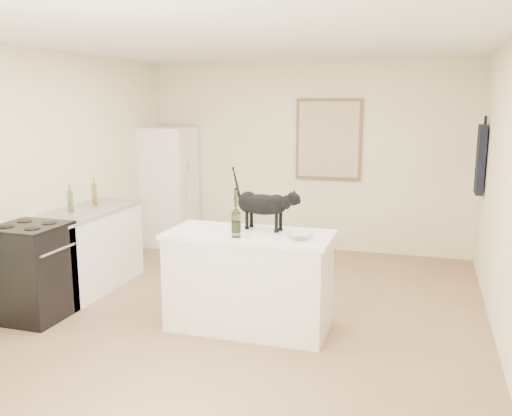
# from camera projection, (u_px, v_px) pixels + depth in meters

# --- Properties ---
(floor) EXTENTS (5.50, 5.50, 0.00)m
(floor) POSITION_uv_depth(u_px,v_px,m) (246.00, 318.00, 5.32)
(floor) COLOR #9D7253
(floor) RESTS_ON ground
(ceiling) EXTENTS (5.50, 5.50, 0.00)m
(ceiling) POSITION_uv_depth(u_px,v_px,m) (245.00, 39.00, 4.83)
(ceiling) COLOR white
(ceiling) RESTS_ON ground
(wall_back) EXTENTS (4.50, 0.00, 4.50)m
(wall_back) POSITION_uv_depth(u_px,v_px,m) (307.00, 157.00, 7.66)
(wall_back) COLOR #FAF1C1
(wall_back) RESTS_ON ground
(wall_front) EXTENTS (4.50, 0.00, 4.50)m
(wall_front) POSITION_uv_depth(u_px,v_px,m) (56.00, 271.00, 2.50)
(wall_front) COLOR #FAF1C1
(wall_front) RESTS_ON ground
(wall_left) EXTENTS (0.00, 5.50, 5.50)m
(wall_left) POSITION_uv_depth(u_px,v_px,m) (41.00, 176.00, 5.73)
(wall_left) COLOR #FAF1C1
(wall_left) RESTS_ON ground
(wall_right) EXTENTS (0.00, 5.50, 5.50)m
(wall_right) POSITION_uv_depth(u_px,v_px,m) (510.00, 197.00, 4.42)
(wall_right) COLOR #FAF1C1
(wall_right) RESTS_ON ground
(island_base) EXTENTS (1.44, 0.67, 0.86)m
(island_base) POSITION_uv_depth(u_px,v_px,m) (249.00, 283.00, 5.03)
(island_base) COLOR white
(island_base) RESTS_ON floor
(island_top) EXTENTS (1.50, 0.70, 0.04)m
(island_top) POSITION_uv_depth(u_px,v_px,m) (249.00, 235.00, 4.94)
(island_top) COLOR white
(island_top) RESTS_ON island_base
(left_cabinets) EXTENTS (0.60, 1.40, 0.86)m
(left_cabinets) POSITION_uv_depth(u_px,v_px,m) (87.00, 251.00, 6.09)
(left_cabinets) COLOR white
(left_cabinets) RESTS_ON floor
(left_countertop) EXTENTS (0.62, 1.44, 0.04)m
(left_countertop) POSITION_uv_depth(u_px,v_px,m) (85.00, 211.00, 6.00)
(left_countertop) COLOR gray
(left_countertop) RESTS_ON left_cabinets
(stove) EXTENTS (0.60, 0.60, 0.90)m
(stove) POSITION_uv_depth(u_px,v_px,m) (32.00, 273.00, 5.24)
(stove) COLOR black
(stove) RESTS_ON floor
(fridge) EXTENTS (0.68, 0.68, 1.70)m
(fridge) POSITION_uv_depth(u_px,v_px,m) (168.00, 187.00, 7.93)
(fridge) COLOR white
(fridge) RESTS_ON floor
(artwork_frame) EXTENTS (0.90, 0.03, 1.10)m
(artwork_frame) POSITION_uv_depth(u_px,v_px,m) (329.00, 139.00, 7.49)
(artwork_frame) COLOR brown
(artwork_frame) RESTS_ON wall_back
(artwork_canvas) EXTENTS (0.82, 0.00, 1.02)m
(artwork_canvas) POSITION_uv_depth(u_px,v_px,m) (328.00, 140.00, 7.48)
(artwork_canvas) COLOR beige
(artwork_canvas) RESTS_ON wall_back
(hanging_garment) EXTENTS (0.08, 0.34, 0.80)m
(hanging_garment) POSITION_uv_depth(u_px,v_px,m) (481.00, 160.00, 6.34)
(hanging_garment) COLOR black
(hanging_garment) RESTS_ON wall_right
(black_cat) EXTENTS (0.62, 0.28, 0.42)m
(black_cat) POSITION_uv_depth(u_px,v_px,m) (263.00, 207.00, 5.01)
(black_cat) COLOR black
(black_cat) RESTS_ON island_top
(wine_bottle) EXTENTS (0.10, 0.10, 0.38)m
(wine_bottle) POSITION_uv_depth(u_px,v_px,m) (236.00, 216.00, 4.74)
(wine_bottle) COLOR #315220
(wine_bottle) RESTS_ON island_top
(glass_bowl) EXTENTS (0.27, 0.27, 0.06)m
(glass_bowl) POSITION_uv_depth(u_px,v_px,m) (300.00, 237.00, 4.67)
(glass_bowl) COLOR white
(glass_bowl) RESTS_ON island_top
(fridge_paper) EXTENTS (0.04, 0.12, 0.16)m
(fridge_paper) POSITION_uv_depth(u_px,v_px,m) (190.00, 167.00, 7.77)
(fridge_paper) COLOR white
(fridge_paper) RESTS_ON fridge
(counter_bottle_cluster) EXTENTS (0.08, 0.48, 0.25)m
(counter_bottle_cluster) POSITION_uv_depth(u_px,v_px,m) (82.00, 198.00, 6.01)
(counter_bottle_cluster) COLOR brown
(counter_bottle_cluster) RESTS_ON left_countertop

